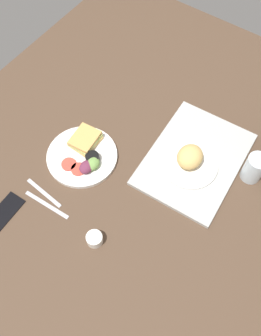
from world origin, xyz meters
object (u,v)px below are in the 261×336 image
(espresso_cup, at_px, (95,239))
(plate_with_salad, at_px, (84,154))
(knife, at_px, (47,205))
(cell_phone, at_px, (5,212))
(fork, at_px, (44,193))
(bread_plate_near, at_px, (190,160))
(drinking_glass, at_px, (254,168))
(serving_tray, at_px, (195,159))

(espresso_cup, bearing_deg, plate_with_salad, -135.49)
(knife, bearing_deg, cell_phone, -137.61)
(espresso_cup, bearing_deg, knife, -91.73)
(fork, bearing_deg, cell_phone, -110.41)
(plate_with_salad, bearing_deg, bread_plate_near, 118.33)
(bread_plate_near, bearing_deg, drinking_glass, 114.95)
(espresso_cup, xyz_separation_m, cell_phone, (0.10, -0.33, -0.02))
(serving_tray, distance_m, bread_plate_near, 0.05)
(bread_plate_near, relative_size, cell_phone, 1.45)
(cell_phone, bearing_deg, fork, 152.55)
(fork, height_order, knife, same)
(plate_with_salad, distance_m, drinking_glass, 0.63)
(espresso_cup, bearing_deg, serving_tray, 165.86)
(plate_with_salad, bearing_deg, cell_phone, -14.57)
(drinking_glass, height_order, fork, drinking_glass)
(plate_with_salad, xyz_separation_m, knife, (0.24, 0.02, -0.02))
(espresso_cup, height_order, cell_phone, espresso_cup)
(bread_plate_near, height_order, fork, bread_plate_near)
(fork, bearing_deg, plate_with_salad, 88.43)
(plate_with_salad, bearing_deg, serving_tray, 122.59)
(serving_tray, bearing_deg, bread_plate_near, -6.91)
(bread_plate_near, xyz_separation_m, fork, (0.40, -0.38, -0.04))
(fork, distance_m, cell_phone, 0.15)
(espresso_cup, bearing_deg, fork, -97.94)
(espresso_cup, bearing_deg, cell_phone, -73.21)
(serving_tray, relative_size, knife, 2.37)
(fork, relative_size, knife, 0.89)
(plate_with_salad, height_order, drinking_glass, drinking_glass)
(bread_plate_near, bearing_deg, cell_phone, -39.70)
(drinking_glass, bearing_deg, cell_phone, -45.97)
(cell_phone, bearing_deg, serving_tray, 140.02)
(bread_plate_near, bearing_deg, knife, -38.33)
(cell_phone, bearing_deg, plate_with_salad, 163.49)
(serving_tray, relative_size, cell_phone, 3.13)
(espresso_cup, relative_size, cell_phone, 0.39)
(bread_plate_near, xyz_separation_m, drinking_glass, (-0.10, 0.21, 0.01))
(espresso_cup, xyz_separation_m, knife, (-0.01, -0.22, -0.02))
(plate_with_salad, relative_size, fork, 1.60)
(serving_tray, height_order, plate_with_salad, plate_with_salad)
(serving_tray, xyz_separation_m, bread_plate_near, (0.04, -0.00, 0.04))
(cell_phone, bearing_deg, bread_plate_near, 138.36)
(bread_plate_near, height_order, plate_with_salad, bread_plate_near)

